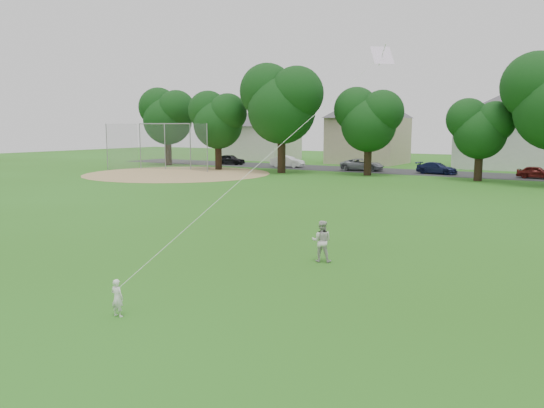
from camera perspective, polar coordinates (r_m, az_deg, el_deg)
The scene contains 10 objects.
ground at distance 14.89m, azimuth -7.95°, elevation -9.41°, with size 160.00×160.00×0.00m, color #295B15.
street at distance 53.80m, azimuth 22.16°, elevation 2.86°, with size 90.00×7.00×0.01m, color #2D2D30.
dirt_infield at distance 52.58m, azimuth -10.09°, elevation 3.24°, with size 18.00×18.00×0.02m, color #9E7F51.
toddler at distance 13.35m, azimuth -16.31°, elevation -9.67°, with size 0.34×0.22×0.93m, color white.
older_boy at distance 17.91m, azimuth 5.35°, elevation -4.00°, with size 0.68×0.53×1.41m, color beige.
kite at distance 14.90m, azimuth -0.27°, elevation 5.33°, with size 2.14×4.70×10.94m.
baseball_backstop at distance 57.71m, azimuth -11.68°, elevation 6.04°, with size 10.60×4.65×4.87m.
tree_row at distance 46.44m, azimuth 24.98°, elevation 9.81°, with size 82.02×8.37×11.05m.
parked_cars at distance 53.55m, azimuth 18.07°, elevation 3.70°, with size 54.16×2.47×1.28m.
house_row at distance 63.32m, azimuth 25.15°, elevation 7.98°, with size 77.50×14.11×10.27m.
Camera 1 is at (9.18, -10.82, 4.50)m, focal length 35.00 mm.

